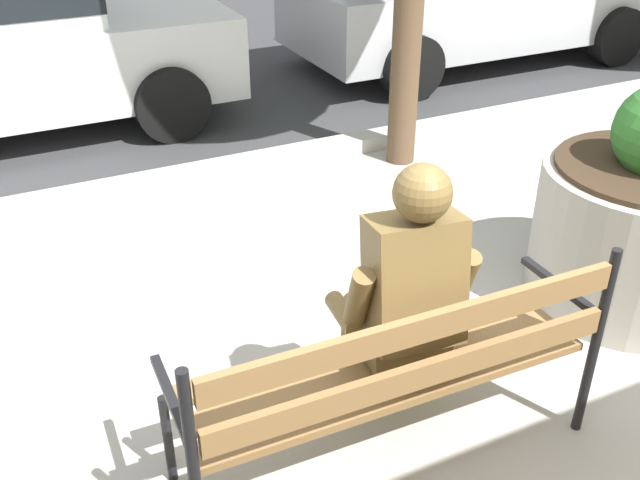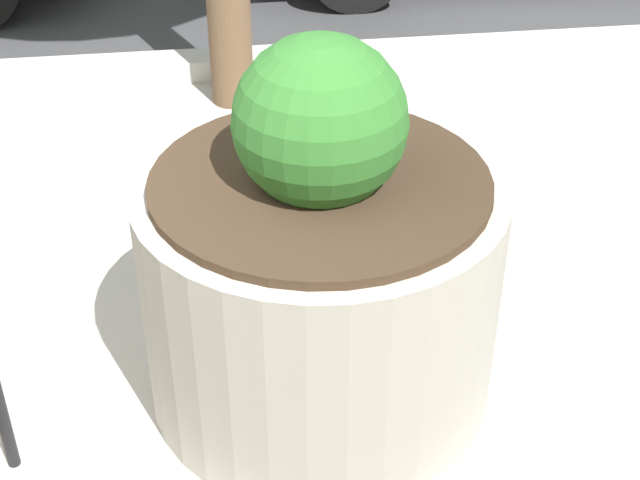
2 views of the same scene
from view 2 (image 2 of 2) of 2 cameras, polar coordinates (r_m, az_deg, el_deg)
name	(u,v)px [view 2 (image 2 of 2)]	position (r m, az deg, el deg)	size (l,w,h in m)	color
concrete_planter	(320,272)	(3.04, 0.00, -1.90)	(1.15, 1.15, 1.27)	#A8A399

